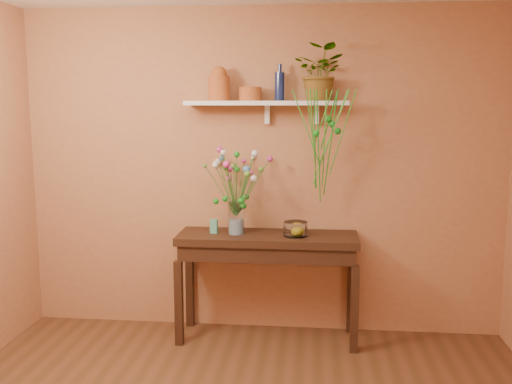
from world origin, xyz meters
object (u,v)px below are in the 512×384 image
at_px(terracotta_jug, 219,84).
at_px(glass_bowl, 295,229).
at_px(glass_vase, 236,220).
at_px(sideboard, 268,250).
at_px(spider_plant, 321,73).
at_px(blue_bottle, 280,86).
at_px(bouquet, 236,174).

bearing_deg(terracotta_jug, glass_bowl, -12.30).
bearing_deg(glass_bowl, glass_vase, 176.57).
distance_m(sideboard, terracotta_jug, 1.38).
distance_m(terracotta_jug, spider_plant, 0.81).
bearing_deg(glass_vase, spider_plant, 10.93).
height_order(sideboard, terracotta_jug, terracotta_jug).
bearing_deg(spider_plant, terracotta_jug, -178.60).
relative_size(terracotta_jug, blue_bottle, 0.94).
bearing_deg(glass_vase, blue_bottle, 24.23).
bearing_deg(spider_plant, bouquet, -169.15).
xyz_separation_m(bouquet, glass_bowl, (0.47, -0.03, -0.43)).
height_order(terracotta_jug, bouquet, terracotta_jug).
relative_size(terracotta_jug, bouquet, 0.48).
relative_size(glass_vase, glass_bowl, 1.36).
relative_size(blue_bottle, spider_plant, 0.67).
bearing_deg(glass_bowl, bouquet, 176.40).
relative_size(sideboard, blue_bottle, 4.98).
height_order(blue_bottle, bouquet, blue_bottle).
bearing_deg(blue_bottle, spider_plant, -3.99).
distance_m(terracotta_jug, glass_bowl, 1.31).
relative_size(bouquet, glass_bowl, 2.99).
bearing_deg(glass_bowl, spider_plant, 40.31).
height_order(blue_bottle, glass_vase, blue_bottle).
bearing_deg(sideboard, glass_vase, -179.07).
bearing_deg(glass_bowl, sideboard, 171.67).
xyz_separation_m(glass_vase, bouquet, (0.00, 0.00, 0.38)).
bearing_deg(sideboard, blue_bottle, 61.13).
distance_m(blue_bottle, glass_vase, 1.13).
relative_size(sideboard, glass_bowl, 7.59).
bearing_deg(spider_plant, glass_vase, -169.07).
xyz_separation_m(spider_plant, bouquet, (-0.66, -0.13, -0.79)).
distance_m(sideboard, glass_bowl, 0.29).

